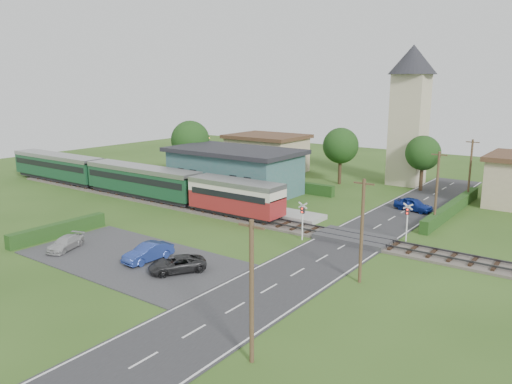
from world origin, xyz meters
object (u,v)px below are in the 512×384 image
Objects in this scene: station_building at (234,170)px; pedestrian_far at (157,184)px; car_park_dark at (177,264)px; car_park_blue at (148,252)px; crossing_signal_far at (407,217)px; crossing_signal_near at (303,215)px; car_on_road at (413,204)px; equipment_hut at (153,178)px; pedestrian_near at (265,199)px; train at (124,177)px; car_park_silver at (66,243)px; house_west at (267,153)px; church_tower at (410,105)px.

station_building reaches higher than pedestrian_far.
car_park_dark is at bearing -136.57° from pedestrian_far.
pedestrian_far is (-16.41, 16.18, 0.52)m from car_park_blue.
station_building is 4.88× the size of crossing_signal_far.
car_on_road is (4.27, 15.03, -1.42)m from crossing_signal_near.
equipment_hut is 1.36× the size of pedestrian_near.
car_on_road is (20.67, 3.63, -1.97)m from station_building.
crossing_signal_near is (25.81, -2.41, -0.04)m from train.
equipment_hut is 0.78× the size of crossing_signal_far.
crossing_signal_far is 2.04× the size of pedestrian_far.
train is 26.63m from car_park_dark.
car_park_silver is (-17.99, -28.37, -0.13)m from car_on_road.
crossing_signal_near is 2.04× the size of pedestrian_far.
house_west is at bearing -10.81° from pedestrian_far.
car_park_blue is (14.92, -36.64, -2.06)m from house_west.
train is 2.45× the size of church_tower.
car_park_silver is 0.89× the size of car_park_dark.
pedestrian_far is (-30.09, 0.15, -0.89)m from crossing_signal_far.
pedestrian_far is (-1.49, -20.46, -1.54)m from house_west.
station_building is 24.51m from crossing_signal_far.
crossing_signal_near reaches higher than car_on_road.
pedestrian_near is (17.99, 3.25, -0.79)m from train.
car_park_dark is (21.21, -17.16, -1.11)m from equipment_hut.
car_park_dark is 2.48× the size of pedestrian_far.
church_tower reaches higher than house_west.
crossing_signal_far is 30.11m from pedestrian_far.
house_west reaches higher than station_building.
train is at bearing -100.86° from house_west.
train is at bearing 174.67° from crossing_signal_near.
car_park_silver is (12.09, -15.74, -1.58)m from train.
church_tower is 26.39m from crossing_signal_far.
equipment_hut is at bearing 178.54° from crossing_signal_far.
pedestrian_near reaches higher than car_park_silver.
car_park_dark is at bearing -10.03° from car_park_silver.
equipment_hut is 0.64× the size of car_park_dark.
equipment_hut is 0.14× the size of church_tower.
crossing_signal_near is at bearing -108.83° from pedestrian_far.
equipment_hut is at bearing 66.19° from train.
pedestrian_far is at bearing 97.01° from car_park_silver.
house_west is (-5.00, 14.01, 0.10)m from station_building.
pedestrian_far is at bearing 41.05° from train.
crossing_signal_far is at bearing -69.98° from church_tower.
equipment_hut is at bearing 118.49° from car_on_road.
crossing_signal_near is at bearing 24.54° from car_park_silver.
crossing_signal_far is at bearing -1.46° from equipment_hut.
crossing_signal_near is 12.08m from car_park_dark.
crossing_signal_far reaches higher than pedestrian_far.
station_building is at bearing 152.96° from car_park_dark.
pedestrian_far reaches higher than car_park_silver.
car_park_blue is (-13.68, -16.03, -1.41)m from crossing_signal_far.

